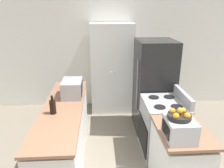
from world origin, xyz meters
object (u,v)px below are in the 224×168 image
refrigerator (154,86)px  toaster_oven (179,129)px  wine_bottle (53,107)px  pantry_cabinet (112,69)px  microwave (72,88)px  fruit_bowl (179,115)px  stove (163,127)px

refrigerator → toaster_oven: 1.83m
refrigerator → wine_bottle: size_ratio=6.57×
pantry_cabinet → toaster_oven: pantry_cabinet is taller
microwave → wine_bottle: size_ratio=1.73×
microwave → fruit_bowl: 1.88m
refrigerator → microwave: 1.58m
refrigerator → fruit_bowl: 1.84m
stove → toaster_oven: (-0.14, -1.00, 0.57)m
pantry_cabinet → wine_bottle: pantry_cabinet is taller
toaster_oven → wine_bottle: bearing=155.1°
pantry_cabinet → wine_bottle: bearing=-115.7°
wine_bottle → fruit_bowl: 1.69m
refrigerator → toaster_oven: size_ratio=4.79×
refrigerator → toaster_oven: (-0.16, -1.82, 0.15)m
pantry_cabinet → microwave: size_ratio=4.32×
wine_bottle → toaster_oven: size_ratio=0.73×
pantry_cabinet → stove: (0.73, -1.68, -0.54)m
fruit_bowl → wine_bottle: bearing=155.4°
pantry_cabinet → microwave: bearing=-118.9°
wine_bottle → toaster_oven: bearing=-24.9°
pantry_cabinet → refrigerator: size_ratio=1.14×
fruit_bowl → stove: bearing=81.4°
refrigerator → fruit_bowl: size_ratio=6.70×
stove → wine_bottle: size_ratio=3.98×
microwave → wine_bottle: (-0.20, -0.62, -0.03)m
fruit_bowl → pantry_cabinet: bearing=102.3°
stove → wine_bottle: 1.79m
stove → wine_bottle: wine_bottle is taller
stove → fruit_bowl: (-0.15, -0.98, 0.73)m
refrigerator → microwave: (-1.49, -0.48, 0.17)m
stove → refrigerator: size_ratio=0.61×
refrigerator → pantry_cabinet: bearing=130.9°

